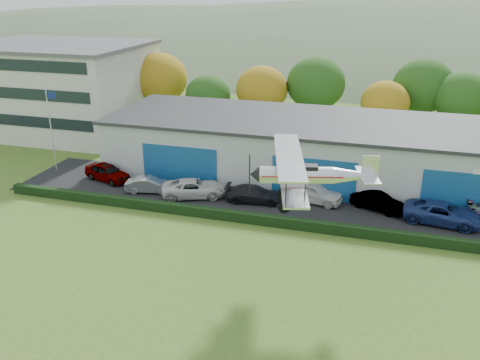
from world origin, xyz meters
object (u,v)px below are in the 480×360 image
(hangar, at_px, (324,148))
(car_2, at_px, (194,188))
(car_3, at_px, (254,194))
(car_1, at_px, (149,185))
(car_5, at_px, (378,202))
(car_6, at_px, (443,213))
(flagpole, at_px, (51,123))
(car_0, at_px, (107,172))
(office_block, at_px, (59,87))
(car_4, at_px, (313,192))
(biplane, at_px, (307,173))

(hangar, distance_m, car_2, 12.96)
(hangar, xyz_separation_m, car_3, (-4.57, -7.95, -1.91))
(car_1, xyz_separation_m, car_3, (9.28, 0.54, 0.02))
(car_5, xyz_separation_m, car_6, (4.81, -1.05, 0.09))
(hangar, distance_m, flagpole, 25.68)
(car_0, distance_m, car_6, 28.92)
(car_6, bearing_deg, office_block, 78.74)
(car_1, bearing_deg, car_4, -96.09)
(office_block, bearing_deg, car_0, -44.65)
(flagpole, bearing_deg, biplane, -24.33)
(car_3, bearing_deg, car_0, 79.95)
(car_5, bearing_deg, biplane, -177.62)
(flagpole, bearing_deg, car_1, -12.82)
(car_2, relative_size, biplane, 0.63)
(flagpole, height_order, car_5, flagpole)
(hangar, height_order, car_4, hangar)
(office_block, relative_size, biplane, 2.38)
(car_3, xyz_separation_m, car_6, (14.72, 0.15, 0.11))
(car_4, xyz_separation_m, car_6, (10.02, -1.27, -0.03))
(car_2, bearing_deg, flagpole, 58.91)
(car_0, relative_size, car_6, 0.81)
(car_0, bearing_deg, car_4, -69.80)
(flagpole, height_order, biplane, flagpole)
(office_block, height_order, car_3, office_block)
(car_0, xyz_separation_m, car_6, (28.91, -0.76, 0.00))
(car_6, xyz_separation_m, biplane, (-8.96, -9.96, 5.87))
(car_4, height_order, car_5, car_4)
(office_block, bearing_deg, car_5, -19.76)
(car_3, bearing_deg, flagpole, 78.07)
(hangar, xyz_separation_m, car_5, (5.34, -6.75, -1.90))
(flagpole, xyz_separation_m, car_2, (15.13, -2.34, -3.98))
(car_0, bearing_deg, car_1, -87.77)
(car_3, xyz_separation_m, car_4, (4.70, 1.42, 0.14))
(flagpole, relative_size, car_6, 1.39)
(car_0, height_order, biplane, biplane)
(car_0, distance_m, car_2, 9.10)
(hangar, height_order, flagpole, flagpole)
(car_3, bearing_deg, car_2, 87.69)
(car_2, bearing_deg, car_6, -110.80)
(office_block, distance_m, biplane, 42.26)
(car_5, relative_size, biplane, 0.50)
(office_block, bearing_deg, car_2, -33.43)
(hangar, bearing_deg, car_1, -148.48)
(car_1, height_order, biplane, biplane)
(biplane, bearing_deg, flagpole, 141.40)
(car_4, distance_m, car_6, 10.10)
(office_block, distance_m, car_1, 25.05)
(car_1, relative_size, car_4, 0.84)
(office_block, xyz_separation_m, car_5, (38.34, -13.77, -4.46))
(hangar, distance_m, car_6, 12.93)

